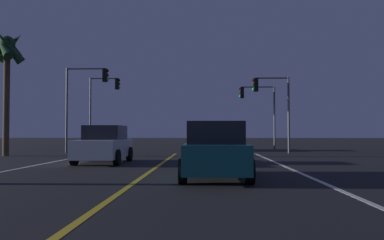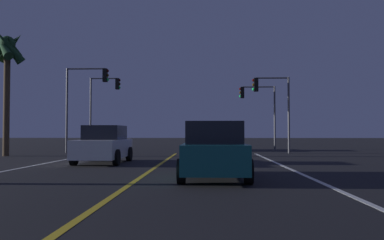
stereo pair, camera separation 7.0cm
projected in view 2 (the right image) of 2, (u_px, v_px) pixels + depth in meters
The scene contains 10 objects.
lane_edge_right at pixel (329, 186), 10.23m from camera, with size 0.16×31.37×0.01m, color silver.
lane_center_divider at pixel (129, 185), 10.43m from camera, with size 0.16×31.37×0.01m, color gold.
car_ahead_far at pixel (208, 140), 30.59m from camera, with size 2.02×4.30×1.70m.
car_lead_same_lane at pixel (214, 151), 11.95m from camera, with size 2.02×4.30×1.70m.
car_oncoming at pixel (104, 145), 18.00m from camera, with size 2.02×4.30×1.70m.
traffic_light_near_right at pixel (271, 97), 26.47m from camera, with size 2.49×0.36×5.07m.
traffic_light_near_left at pixel (86, 90), 26.96m from camera, with size 2.94×0.36×5.76m.
traffic_light_far_right at pixel (257, 102), 31.97m from camera, with size 2.91×0.36×5.10m.
traffic_light_far_left at pixel (104, 97), 32.46m from camera, with size 2.53×0.36×5.85m.
palm_tree_left_mid at pixel (7, 55), 23.48m from camera, with size 2.30×2.26×7.59m.
Camera 2 is at (2.05, -0.72, 1.38)m, focal length 37.22 mm.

